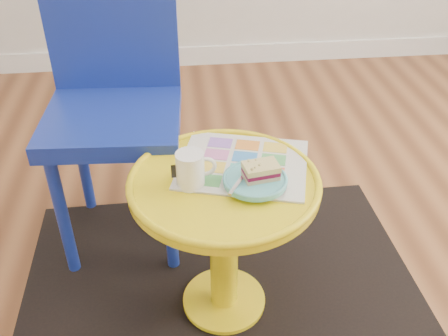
{
  "coord_description": "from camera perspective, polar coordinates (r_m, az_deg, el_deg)",
  "views": [
    {
      "loc": [
        -0.42,
        -1.01,
        1.28
      ],
      "look_at": [
        -0.3,
        0.06,
        0.53
      ],
      "focal_mm": 40.0,
      "sensor_mm": 36.0,
      "label": 1
    }
  ],
  "objects": [
    {
      "name": "plate",
      "position": [
        1.31,
        3.57,
        -1.44
      ],
      "size": [
        0.17,
        0.17,
        0.02
      ],
      "color": "#5BB9C1",
      "rests_on": "newspaper"
    },
    {
      "name": "room_walls",
      "position": [
        2.42,
        -19.07,
        2.42
      ],
      "size": [
        4.0,
        4.0,
        4.0
      ],
      "color": "silver",
      "rests_on": "ground"
    },
    {
      "name": "side_table",
      "position": [
        1.42,
        -0.0,
        -5.91
      ],
      "size": [
        0.52,
        0.52,
        0.49
      ],
      "color": "yellow",
      "rests_on": "ground"
    },
    {
      "name": "newspaper",
      "position": [
        1.39,
        2.21,
        0.44
      ],
      "size": [
        0.42,
        0.38,
        0.01
      ],
      "primitive_type": "cube",
      "rotation": [
        0.0,
        0.0,
        -0.27
      ],
      "color": "silver",
      "rests_on": "side_table"
    },
    {
      "name": "fork",
      "position": [
        1.3,
        2.08,
        -1.16
      ],
      "size": [
        0.09,
        0.13,
        0.0
      ],
      "rotation": [
        0.0,
        0.0,
        -0.54
      ],
      "color": "silver",
      "rests_on": "plate"
    },
    {
      "name": "rug",
      "position": [
        1.67,
        0.0,
        -15.02
      ],
      "size": [
        1.32,
        1.12,
        0.01
      ],
      "primitive_type": "cube",
      "rotation": [
        0.0,
        0.0,
        0.02
      ],
      "color": "black",
      "rests_on": "ground"
    },
    {
      "name": "floor",
      "position": [
        1.69,
        10.9,
        -15.47
      ],
      "size": [
        4.0,
        4.0,
        0.0
      ],
      "primitive_type": "plane",
      "color": "brown",
      "rests_on": "ground"
    },
    {
      "name": "mug",
      "position": [
        1.29,
        -3.79,
        -0.06
      ],
      "size": [
        0.11,
        0.07,
        0.1
      ],
      "rotation": [
        0.0,
        0.0,
        0.07
      ],
      "color": "white",
      "rests_on": "side_table"
    },
    {
      "name": "chair",
      "position": [
        1.69,
        -12.48,
        8.57
      ],
      "size": [
        0.45,
        0.45,
        0.97
      ],
      "rotation": [
        0.0,
        0.0,
        -0.06
      ],
      "color": "navy",
      "rests_on": "ground"
    },
    {
      "name": "cake_slice",
      "position": [
        1.3,
        4.24,
        -0.3
      ],
      "size": [
        0.1,
        0.07,
        0.04
      ],
      "rotation": [
        0.0,
        0.0,
        0.17
      ],
      "color": "#D3BC8C",
      "rests_on": "plate"
    }
  ]
}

